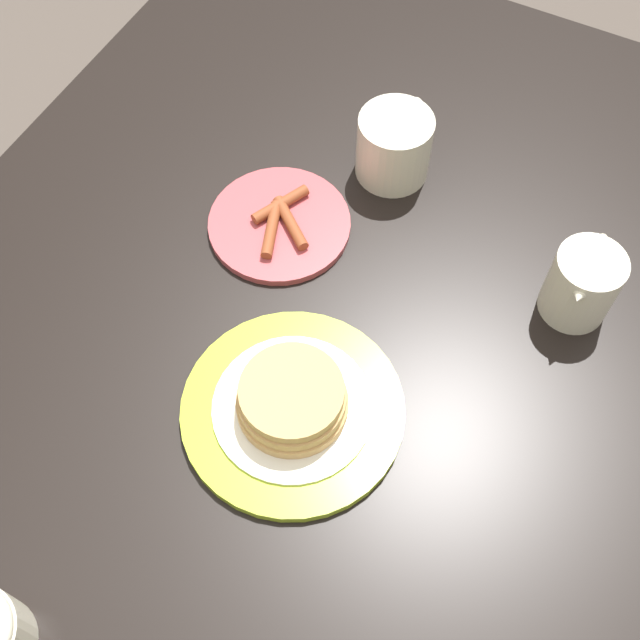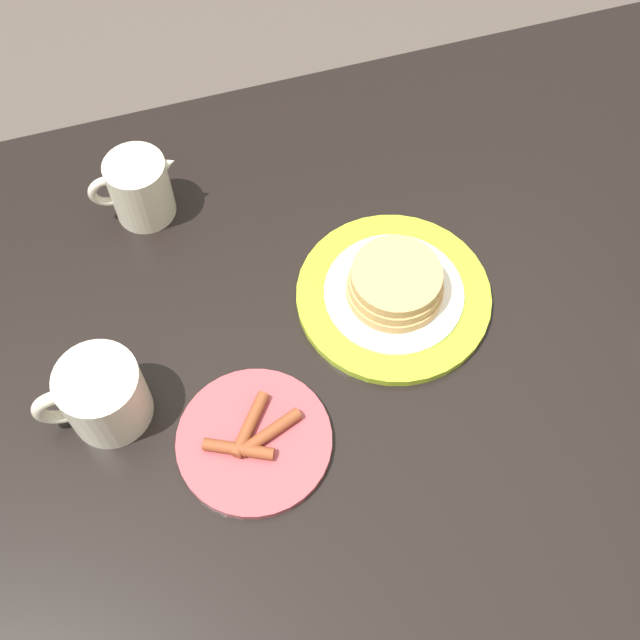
{
  "view_description": "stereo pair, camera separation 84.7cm",
  "coord_description": "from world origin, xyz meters",
  "px_view_note": "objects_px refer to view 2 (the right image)",
  "views": [
    {
      "loc": [
        -0.33,
        -0.24,
        1.56
      ],
      "look_at": [
        0.07,
        -0.04,
        0.79
      ],
      "focal_mm": 45.0,
      "sensor_mm": 36.0,
      "label": 1
    },
    {
      "loc": [
        0.2,
        0.41,
        1.62
      ],
      "look_at": [
        0.07,
        -0.04,
        0.79
      ],
      "focal_mm": 45.0,
      "sensor_mm": 36.0,
      "label": 2
    }
  ],
  "objects_px": {
    "coffee_mug": "(101,396)",
    "creamer_pitcher": "(140,187)",
    "side_plate_bacon": "(254,440)",
    "pancake_plate": "(394,290)"
  },
  "relations": [
    {
      "from": "coffee_mug",
      "to": "creamer_pitcher",
      "type": "distance_m",
      "value": 0.29
    },
    {
      "from": "side_plate_bacon",
      "to": "pancake_plate",
      "type": "bearing_deg",
      "value": -147.99
    },
    {
      "from": "side_plate_bacon",
      "to": "coffee_mug",
      "type": "xyz_separation_m",
      "value": [
        0.15,
        -0.08,
        0.04
      ]
    },
    {
      "from": "side_plate_bacon",
      "to": "coffee_mug",
      "type": "distance_m",
      "value": 0.18
    },
    {
      "from": "pancake_plate",
      "to": "side_plate_bacon",
      "type": "bearing_deg",
      "value": 32.01
    },
    {
      "from": "pancake_plate",
      "to": "creamer_pitcher",
      "type": "distance_m",
      "value": 0.35
    },
    {
      "from": "side_plate_bacon",
      "to": "creamer_pitcher",
      "type": "height_order",
      "value": "creamer_pitcher"
    },
    {
      "from": "coffee_mug",
      "to": "creamer_pitcher",
      "type": "height_order",
      "value": "creamer_pitcher"
    },
    {
      "from": "pancake_plate",
      "to": "creamer_pitcher",
      "type": "relative_size",
      "value": 2.01
    },
    {
      "from": "side_plate_bacon",
      "to": "creamer_pitcher",
      "type": "bearing_deg",
      "value": -81.41
    }
  ]
}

